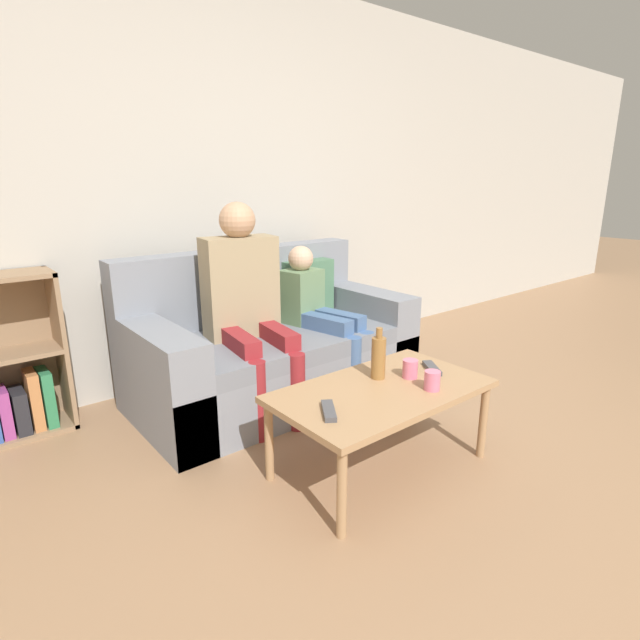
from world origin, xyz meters
TOP-DOWN VIEW (x-y plane):
  - ground_plane at (0.00, 0.00)m, footprint 22.00×22.00m
  - wall_back at (0.00, 2.43)m, footprint 12.00×0.06m
  - couch at (-0.04, 1.84)m, footprint 1.70×0.89m
  - coffee_table at (-0.12, 0.80)m, footprint 1.00×0.57m
  - person_adult at (-0.26, 1.77)m, footprint 0.45×0.66m
  - person_child at (0.23, 1.71)m, footprint 0.35×0.65m
  - cup_near at (0.07, 0.81)m, footprint 0.07×0.07m
  - cup_far at (0.04, 0.65)m, footprint 0.07×0.07m
  - tv_remote_0 at (0.23, 0.80)m, footprint 0.13×0.17m
  - tv_remote_1 at (-0.48, 0.76)m, footprint 0.13×0.17m
  - bottle at (-0.05, 0.90)m, footprint 0.07×0.07m

SIDE VIEW (x-z plane):
  - ground_plane at x=0.00m, z-range 0.00..0.00m
  - couch at x=-0.04m, z-range -0.15..0.75m
  - coffee_table at x=-0.12m, z-range 0.16..0.57m
  - tv_remote_0 at x=0.23m, z-range 0.41..0.43m
  - tv_remote_1 at x=-0.48m, z-range 0.41..0.43m
  - cup_far at x=0.04m, z-range 0.41..0.50m
  - cup_near at x=0.07m, z-range 0.41..0.50m
  - bottle at x=-0.05m, z-range 0.39..0.64m
  - person_child at x=0.23m, z-range 0.07..0.99m
  - person_adult at x=-0.26m, z-range 0.09..1.30m
  - wall_back at x=0.00m, z-range 0.00..2.60m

